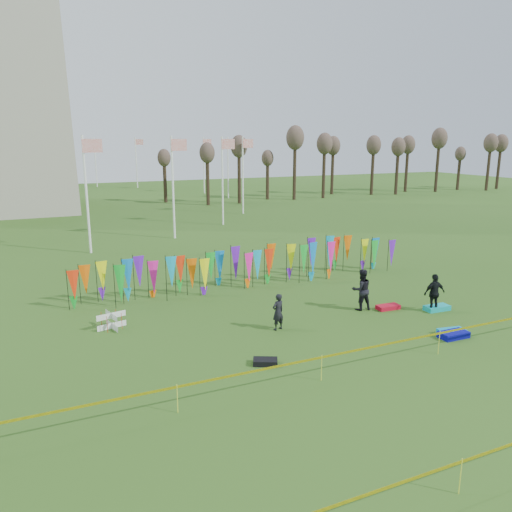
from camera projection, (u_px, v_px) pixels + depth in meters
name	position (u px, v px, depth m)	size (l,w,h in m)	color
ground	(342.00, 349.00, 18.85)	(160.00, 160.00, 0.00)	#2A4F16
banner_row	(252.00, 264.00, 26.73)	(18.64, 0.64, 2.09)	black
caution_tape_near	(368.00, 349.00, 16.93)	(26.00, 0.02, 0.90)	#F4EB05
tree_line	(359.00, 151.00, 69.30)	(53.92, 1.92, 7.84)	#38291C
box_kite	(112.00, 321.00, 20.76)	(0.64, 0.64, 0.71)	#B3130D
person_left	(278.00, 312.00, 20.57)	(0.57, 0.41, 1.55)	black
person_mid	(361.00, 290.00, 22.98)	(0.94, 0.58, 1.93)	black
person_right	(434.00, 293.00, 22.71)	(1.05, 0.60, 1.79)	black
kite_bag_turquoise	(452.00, 332.00, 20.20)	(1.09, 0.55, 0.22)	#0D9ACD
kite_bag_blue	(454.00, 335.00, 19.89)	(1.18, 0.62, 0.25)	#090A92
kite_bag_red	(388.00, 307.00, 23.22)	(1.09, 0.50, 0.20)	red
kite_bag_black	(265.00, 362.00, 17.52)	(0.85, 0.49, 0.20)	black
kite_bag_teal	(437.00, 308.00, 23.07)	(1.18, 0.56, 0.23)	#0DB2B7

